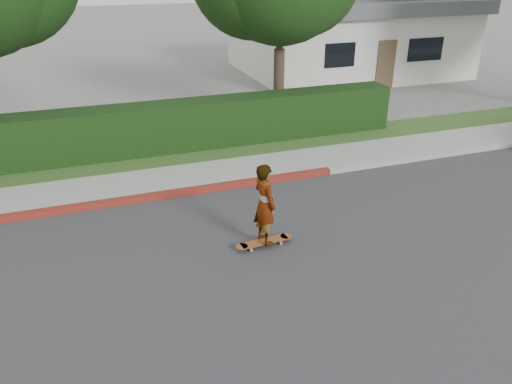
# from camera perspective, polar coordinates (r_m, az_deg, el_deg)

# --- Properties ---
(ground) EXTENTS (120.00, 120.00, 0.00)m
(ground) POSITION_cam_1_polar(r_m,az_deg,el_deg) (10.15, 13.90, -7.29)
(ground) COLOR slate
(ground) RESTS_ON ground
(road) EXTENTS (60.00, 8.00, 0.01)m
(road) POSITION_cam_1_polar(r_m,az_deg,el_deg) (10.15, 13.91, -7.27)
(road) COLOR #2D2D30
(road) RESTS_ON ground
(curb_far) EXTENTS (60.00, 0.20, 0.15)m
(curb_far) POSITION_cam_1_polar(r_m,az_deg,el_deg) (13.28, 4.46, 1.84)
(curb_far) COLOR #9E9E99
(curb_far) RESTS_ON ground
(curb_red_section) EXTENTS (12.00, 0.21, 0.15)m
(curb_red_section) POSITION_cam_1_polar(r_m,az_deg,el_deg) (12.27, -17.43, -1.37)
(curb_red_section) COLOR maroon
(curb_red_section) RESTS_ON ground
(sidewalk_far) EXTENTS (60.00, 1.60, 0.12)m
(sidewalk_far) POSITION_cam_1_polar(r_m,az_deg,el_deg) (14.04, 2.97, 3.16)
(sidewalk_far) COLOR gray
(sidewalk_far) RESTS_ON ground
(planting_strip) EXTENTS (60.00, 1.60, 0.10)m
(planting_strip) POSITION_cam_1_polar(r_m,az_deg,el_deg) (15.43, 0.69, 5.24)
(planting_strip) COLOR #2D4C1E
(planting_strip) RESTS_ON ground
(hedge) EXTENTS (15.00, 1.00, 1.50)m
(hedge) POSITION_cam_1_polar(r_m,az_deg,el_deg) (15.05, -10.97, 7.06)
(hedge) COLOR black
(hedge) RESTS_ON ground
(house) EXTENTS (10.60, 8.60, 4.30)m
(house) POSITION_cam_1_polar(r_m,az_deg,el_deg) (26.64, 10.30, 17.91)
(house) COLOR beige
(house) RESTS_ON ground
(skateboard) EXTENTS (1.25, 0.33, 0.11)m
(skateboard) POSITION_cam_1_polar(r_m,az_deg,el_deg) (10.17, 0.96, -5.69)
(skateboard) COLOR #CD5E38
(skateboard) RESTS_ON ground
(skateboarder) EXTENTS (0.51, 0.67, 1.67)m
(skateboarder) POSITION_cam_1_polar(r_m,az_deg,el_deg) (9.75, 0.99, -1.38)
(skateboarder) COLOR white
(skateboarder) RESTS_ON skateboard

